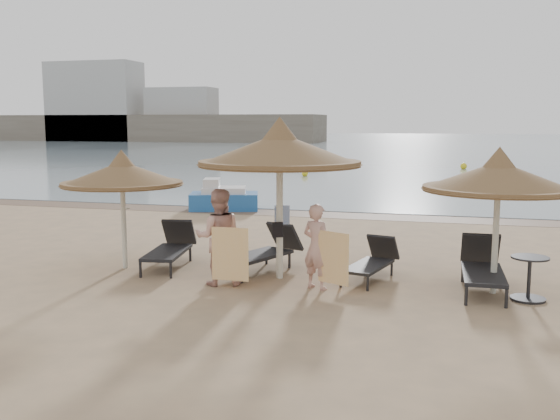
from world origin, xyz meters
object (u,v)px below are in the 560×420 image
(person_left, at_px, (218,229))
(pedal_boat, at_px, (223,198))
(lounger_far_left, at_px, (171,246))
(lounger_near_left, at_px, (265,250))
(person_right, at_px, (317,240))
(side_table, at_px, (529,280))
(palapa_left, at_px, (122,174))
(palapa_center, at_px, (280,150))
(palapa_right, at_px, (498,177))
(lounger_far_right, at_px, (482,266))
(lounger_near_right, at_px, (373,260))

(person_left, height_order, pedal_boat, person_left)
(lounger_far_left, height_order, lounger_near_left, lounger_near_left)
(lounger_near_left, bearing_deg, person_right, -18.86)
(side_table, bearing_deg, palapa_left, 177.83)
(palapa_center, bearing_deg, pedal_boat, 116.81)
(palapa_right, distance_m, lounger_near_left, 4.75)
(palapa_left, relative_size, person_right, 1.37)
(palapa_left, height_order, pedal_boat, palapa_left)
(palapa_left, distance_m, pedal_boat, 8.92)
(person_left, xyz_separation_m, person_right, (1.82, 0.18, -0.14))
(lounger_near_left, distance_m, lounger_far_right, 4.24)
(palapa_right, height_order, side_table, palapa_right)
(palapa_left, height_order, side_table, palapa_left)
(lounger_far_left, bearing_deg, side_table, -15.49)
(palapa_left, distance_m, palapa_right, 7.25)
(lounger_far_right, bearing_deg, palapa_center, -178.39)
(lounger_far_left, relative_size, pedal_boat, 0.80)
(lounger_far_left, bearing_deg, person_left, -47.17)
(pedal_boat, bearing_deg, side_table, -62.48)
(lounger_near_right, bearing_deg, palapa_right, 0.62)
(palapa_right, xyz_separation_m, pedal_boat, (-8.32, 8.72, -1.67))
(lounger_far_left, bearing_deg, palapa_right, -13.41)
(palapa_right, bearing_deg, lounger_far_right, 129.20)
(lounger_near_right, relative_size, side_table, 2.41)
(palapa_left, xyz_separation_m, palapa_right, (7.25, 0.00, 0.11))
(lounger_far_left, relative_size, lounger_far_right, 1.00)
(lounger_near_left, bearing_deg, lounger_far_right, 16.94)
(lounger_far_right, height_order, side_table, lounger_far_right)
(palapa_center, relative_size, person_right, 1.73)
(palapa_right, xyz_separation_m, person_right, (-3.09, -0.53, -1.16))
(palapa_center, relative_size, lounger_near_right, 1.72)
(palapa_left, bearing_deg, lounger_near_left, 12.30)
(lounger_near_left, height_order, person_left, person_left)
(palapa_right, distance_m, lounger_far_right, 1.67)
(palapa_right, bearing_deg, side_table, -28.48)
(lounger_far_left, bearing_deg, palapa_center, -18.95)
(lounger_far_left, height_order, pedal_boat, pedal_boat)
(lounger_near_left, height_order, side_table, lounger_near_left)
(palapa_center, height_order, lounger_far_left, palapa_center)
(palapa_center, distance_m, lounger_far_left, 3.28)
(lounger_far_right, bearing_deg, person_right, -166.37)
(palapa_left, bearing_deg, lounger_far_right, 1.87)
(person_right, bearing_deg, person_left, 29.62)
(lounger_far_right, relative_size, pedal_boat, 0.81)
(lounger_far_left, xyz_separation_m, pedal_boat, (-1.88, 8.23, -0.01))
(palapa_left, relative_size, lounger_near_right, 1.36)
(lounger_far_left, distance_m, person_right, 3.54)
(lounger_near_right, height_order, person_left, person_left)
(lounger_near_right, distance_m, side_table, 2.86)
(palapa_left, distance_m, lounger_near_left, 3.30)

